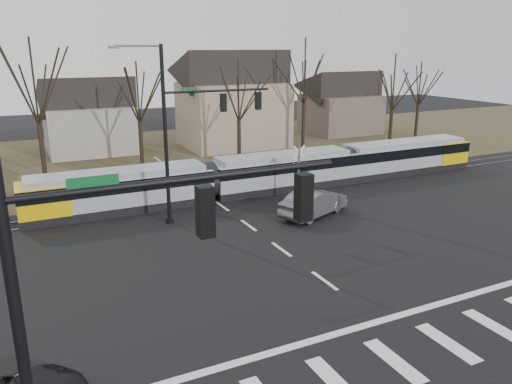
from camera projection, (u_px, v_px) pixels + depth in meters
name	position (u px, v px, depth m)	size (l,w,h in m)	color
ground	(351.00, 300.00, 20.54)	(140.00, 140.00, 0.00)	black
grass_verge	(152.00, 155.00, 48.16)	(140.00, 28.00, 0.01)	#38331E
crosswalk	(422.00, 351.00, 17.08)	(27.00, 2.60, 0.01)	silver
stop_line	(380.00, 321.00, 18.98)	(28.00, 0.35, 0.01)	silver
lane_dashes	(212.00, 198.00, 34.35)	(0.18, 30.00, 0.01)	silver
rail_pair	(213.00, 199.00, 34.17)	(90.00, 1.52, 0.06)	#59595E
tram	(282.00, 170.00, 36.25)	(35.05, 2.60, 2.66)	gray
sedan	(314.00, 202.00, 30.70)	(5.33, 3.55, 1.66)	#47484E
signal_pole_near_left	(108.00, 287.00, 9.39)	(9.28, 0.44, 10.20)	black
signal_pole_far	(192.00, 125.00, 28.72)	(9.28, 0.44, 10.20)	black
rail_crossing_signal	(299.00, 174.00, 33.15)	(1.08, 0.36, 4.00)	#59595B
tree_row	(190.00, 109.00, 42.42)	(59.20, 7.20, 10.00)	black
house_b	(88.00, 112.00, 48.40)	(8.64, 7.56, 7.65)	gray
house_c	(233.00, 95.00, 51.34)	(10.80, 8.64, 10.10)	gray
house_d	(341.00, 100.00, 59.72)	(8.64, 7.56, 7.65)	brown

